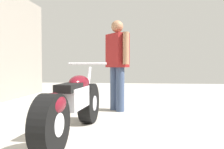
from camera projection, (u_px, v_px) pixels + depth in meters
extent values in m
plane|color=#A8A399|center=(107.00, 119.00, 3.95)|extent=(16.80, 16.80, 0.00)
cylinder|color=black|center=(89.00, 103.00, 3.69)|extent=(0.22, 0.62, 0.61)
cylinder|color=silver|center=(89.00, 103.00, 3.69)|extent=(0.21, 0.24, 0.23)
cylinder|color=black|center=(50.00, 124.00, 2.32)|extent=(0.22, 0.62, 0.61)
cylinder|color=silver|center=(50.00, 124.00, 2.32)|extent=(0.21, 0.24, 0.23)
cube|color=silver|center=(74.00, 98.00, 2.99)|extent=(0.27, 0.63, 0.27)
ellipsoid|color=#5B0F19|center=(79.00, 83.00, 3.20)|extent=(0.28, 0.51, 0.21)
cube|color=black|center=(69.00, 88.00, 2.82)|extent=(0.24, 0.47, 0.10)
ellipsoid|color=#5B0F19|center=(52.00, 104.00, 2.36)|extent=(0.27, 0.44, 0.23)
cylinder|color=silver|center=(88.00, 85.00, 3.64)|extent=(0.06, 0.24, 0.56)
cylinder|color=silver|center=(87.00, 64.00, 3.59)|extent=(0.60, 0.07, 0.03)
cylinder|color=silver|center=(55.00, 123.00, 2.74)|extent=(0.12, 0.53, 0.09)
cylinder|color=#384766|center=(120.00, 89.00, 4.59)|extent=(0.23, 0.23, 0.86)
cylinder|color=#384766|center=(114.00, 89.00, 4.77)|extent=(0.23, 0.23, 0.86)
cube|color=maroon|center=(117.00, 51.00, 4.66)|extent=(0.50, 0.53, 0.66)
cylinder|color=#9E7051|center=(126.00, 48.00, 4.40)|extent=(0.17, 0.17, 0.61)
cylinder|color=#9E7051|center=(109.00, 50.00, 4.91)|extent=(0.17, 0.17, 0.61)
sphere|color=#9E7051|center=(117.00, 27.00, 4.64)|extent=(0.24, 0.24, 0.24)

